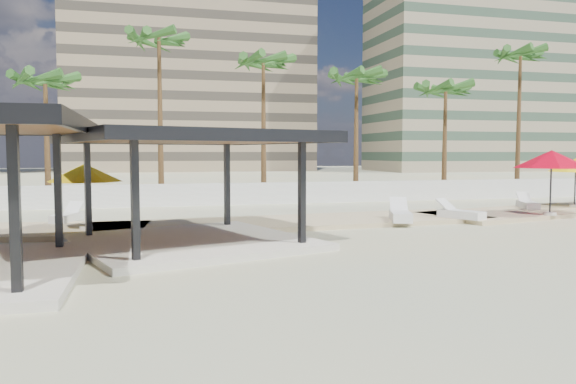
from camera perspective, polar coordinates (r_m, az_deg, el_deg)
name	(u,v)px	position (r m, az deg, el deg)	size (l,w,h in m)	color
ground	(302,258)	(15.37, 1.42, -6.74)	(200.00, 200.00, 0.00)	#C7B884
promenade	(296,221)	(23.19, 0.83, -2.94)	(44.45, 7.97, 0.24)	#C6B284
boundary_wall	(220,194)	(30.86, -6.96, -0.23)	(56.00, 0.30, 1.20)	silver
building_mid	(190,82)	(93.55, -9.93, 10.94)	(38.00, 16.00, 30.40)	#847259
building_east	(473,63)	(97.03, 18.30, 12.34)	(32.00, 15.00, 36.40)	gray
pavilion_central	(190,178)	(17.56, -9.93, 1.41)	(8.64, 8.64, 3.50)	beige
umbrella_b	(85,173)	(20.84, -19.94, 1.84)	(3.01, 3.01, 2.31)	beige
umbrella_c	(552,159)	(26.52, 25.20, 3.02)	(3.95, 3.95, 2.80)	beige
umbrella_e	(576,165)	(31.27, 27.20, 2.43)	(3.29, 3.29, 2.41)	beige
lounger_a	(67,217)	(23.76, -21.53, -2.34)	(1.17, 1.98, 0.71)	silver
lounger_b	(400,215)	(22.82, 11.34, -2.31)	(1.46, 2.36, 0.85)	silver
lounger_c	(460,214)	(24.13, 17.10, -2.12)	(1.45, 2.11, 0.77)	silver
lounger_d	(528,204)	(29.83, 23.16, -1.14)	(1.27, 2.02, 0.73)	silver
palm_c	(45,85)	(33.13, -23.44, 9.94)	(3.00, 3.00, 7.54)	brown
palm_d	(159,46)	(33.96, -12.97, 14.24)	(3.00, 3.00, 10.18)	brown
palm_e	(263,68)	(34.05, -2.52, 12.52)	(3.00, 3.00, 9.05)	brown
palm_f	(357,82)	(35.91, 6.98, 11.05)	(3.00, 3.00, 8.40)	brown
palm_g	(446,93)	(38.13, 15.72, 9.63)	(3.00, 3.00, 7.78)	brown
palm_h	(520,61)	(42.25, 22.54, 12.20)	(3.00, 3.00, 10.34)	brown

